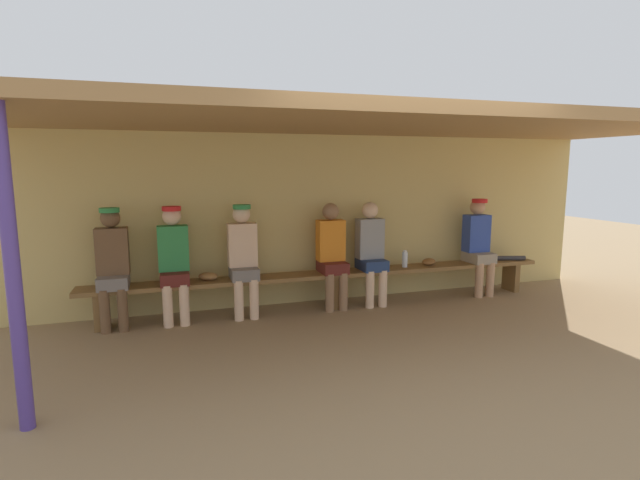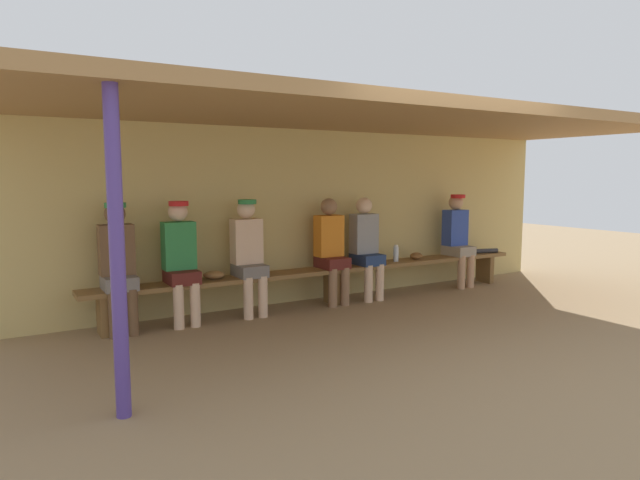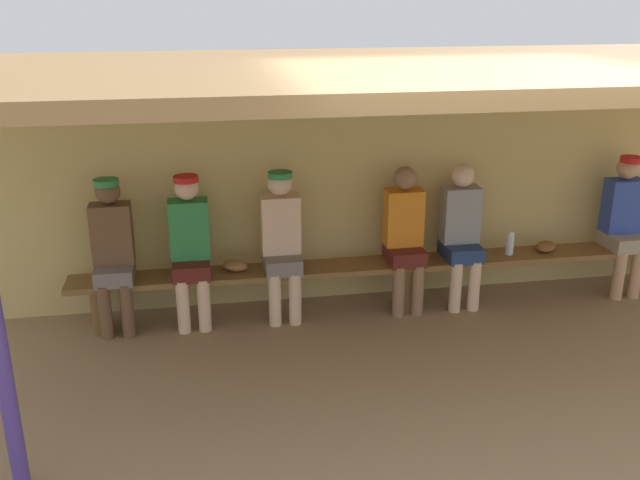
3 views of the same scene
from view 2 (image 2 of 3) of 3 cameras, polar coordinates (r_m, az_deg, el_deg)
name	(u,v)px [view 2 (image 2 of 3)]	position (r m, az deg, el deg)	size (l,w,h in m)	color
ground_plane	(411,333)	(5.84, 9.41, -9.48)	(24.00, 24.00, 0.00)	#937754
back_wall	(314,215)	(7.27, -0.63, 2.61)	(8.00, 0.20, 2.20)	tan
dugout_roof	(373,117)	(6.20, 5.55, 12.61)	(8.00, 2.80, 0.12)	#9E7547
support_post	(117,255)	(3.82, -20.27, -1.49)	(0.10, 0.10, 2.20)	#4C388C
bench	(332,273)	(6.98, 1.24, -3.47)	(6.00, 0.36, 0.46)	brown
player_shirtless_tan	(366,244)	(7.22, 4.82, -0.40)	(0.34, 0.42, 1.34)	navy
player_rightmost	(331,247)	(6.92, 1.17, -0.68)	(0.34, 0.42, 1.34)	#591E19
player_leftmost	(458,236)	(8.27, 14.08, 0.44)	(0.34, 0.42, 1.34)	gray
player_near_post	(181,257)	(6.14, -14.26, -1.68)	(0.34, 0.42, 1.34)	#591E19
player_in_blue	(118,261)	(5.99, -20.22, -2.09)	(0.34, 0.42, 1.34)	slate
player_middle	(249,251)	(6.40, -7.42, -1.19)	(0.34, 0.42, 1.34)	slate
water_bottle_clear	(396,254)	(7.52, 7.87, -1.40)	(0.07, 0.07, 0.23)	silver
baseball_glove_worn	(416,256)	(7.79, 9.94, -1.62)	(0.24, 0.17, 0.09)	brown
baseball_glove_tan	(214,275)	(6.32, -10.95, -3.58)	(0.24, 0.17, 0.09)	olive
baseball_bat	(474,251)	(8.54, 15.66, -1.13)	(0.07, 0.07, 0.79)	#333338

